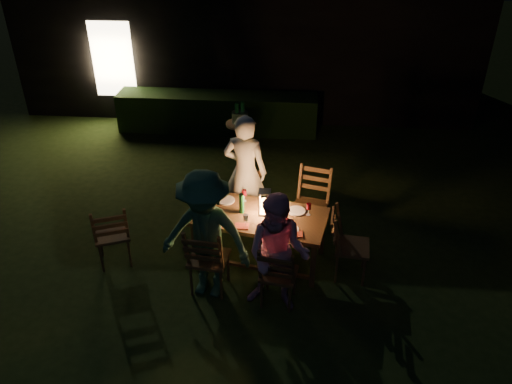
# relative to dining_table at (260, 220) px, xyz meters

# --- Properties ---
(garden_envelope) EXTENTS (40.00, 40.00, 3.20)m
(garden_envelope) POSITION_rel_dining_table_xyz_m (-0.76, 6.77, 0.92)
(garden_envelope) COLOR black
(garden_envelope) RESTS_ON ground
(dining_table) EXTENTS (1.90, 1.20, 0.73)m
(dining_table) POSITION_rel_dining_table_xyz_m (0.00, 0.00, 0.00)
(dining_table) COLOR #4E2D1A
(dining_table) RESTS_ON ground
(chair_near_left) EXTENTS (0.52, 0.55, 1.06)m
(chair_near_left) POSITION_rel_dining_table_xyz_m (-0.59, -0.67, -0.34)
(chair_near_left) COLOR #4E2D1A
(chair_near_left) RESTS_ON ground
(chair_near_right) EXTENTS (0.50, 0.52, 0.96)m
(chair_near_right) POSITION_rel_dining_table_xyz_m (0.30, -0.84, -0.37)
(chair_near_right) COLOR #4E2D1A
(chair_near_right) RESTS_ON ground
(chair_far_left) EXTENTS (0.48, 0.50, 0.90)m
(chair_far_left) POSITION_rel_dining_table_xyz_m (-0.30, 0.84, -0.39)
(chair_far_left) COLOR #4E2D1A
(chair_far_left) RESTS_ON ground
(chair_far_right) EXTENTS (0.60, 0.62, 1.08)m
(chair_far_right) POSITION_rel_dining_table_xyz_m (0.69, 0.65, -0.33)
(chair_far_right) COLOR #4E2D1A
(chair_far_right) RESTS_ON ground
(chair_end) EXTENTS (0.53, 0.50, 1.02)m
(chair_end) POSITION_rel_dining_table_xyz_m (1.21, -0.24, -0.35)
(chair_end) COLOR #4E2D1A
(chair_end) RESTS_ON ground
(chair_spare) EXTENTS (0.60, 0.62, 1.01)m
(chair_spare) POSITION_rel_dining_table_xyz_m (-1.97, -0.25, -0.36)
(chair_spare) COLOR #4E2D1A
(chair_spare) RESTS_ON ground
(person_house_side) EXTENTS (0.72, 0.54, 1.78)m
(person_house_side) POSITION_rel_dining_table_xyz_m (-0.29, 0.89, 0.23)
(person_house_side) COLOR white
(person_house_side) RESTS_ON ground
(person_opp_right) EXTENTS (0.86, 0.73, 1.57)m
(person_opp_right) POSITION_rel_dining_table_xyz_m (0.29, -0.89, 0.12)
(person_opp_right) COLOR pink
(person_opp_right) RESTS_ON ground
(person_opp_left) EXTENTS (1.23, 0.85, 1.75)m
(person_opp_left) POSITION_rel_dining_table_xyz_m (-0.60, -0.72, 0.21)
(person_opp_left) COLOR #2E5C3E
(person_opp_left) RESTS_ON ground
(lantern) EXTENTS (0.16, 0.16, 0.35)m
(lantern) POSITION_rel_dining_table_xyz_m (0.06, 0.04, 0.23)
(lantern) COLOR white
(lantern) RESTS_ON dining_table
(plate_far_left) EXTENTS (0.25, 0.25, 0.01)m
(plate_far_left) POSITION_rel_dining_table_xyz_m (-0.50, 0.32, 0.08)
(plate_far_left) COLOR white
(plate_far_left) RESTS_ON dining_table
(plate_near_left) EXTENTS (0.25, 0.25, 0.01)m
(plate_near_left) POSITION_rel_dining_table_xyz_m (-0.58, -0.11, 0.08)
(plate_near_left) COLOR white
(plate_near_left) RESTS_ON dining_table
(plate_far_right) EXTENTS (0.25, 0.25, 0.01)m
(plate_far_right) POSITION_rel_dining_table_xyz_m (0.48, 0.13, 0.08)
(plate_far_right) COLOR white
(plate_far_right) RESTS_ON dining_table
(plate_near_right) EXTENTS (0.25, 0.25, 0.01)m
(plate_near_right) POSITION_rel_dining_table_xyz_m (0.40, -0.30, 0.08)
(plate_near_right) COLOR white
(plate_near_right) RESTS_ON dining_table
(wineglass_a) EXTENTS (0.06, 0.06, 0.18)m
(wineglass_a) POSITION_rel_dining_table_xyz_m (-0.24, 0.33, 0.16)
(wineglass_a) COLOR #59070F
(wineglass_a) RESTS_ON dining_table
(wineglass_b) EXTENTS (0.06, 0.06, 0.18)m
(wineglass_b) POSITION_rel_dining_table_xyz_m (-0.73, 0.02, 0.16)
(wineglass_b) COLOR #59070F
(wineglass_b) RESTS_ON dining_table
(wineglass_c) EXTENTS (0.06, 0.06, 0.18)m
(wineglass_c) POSITION_rel_dining_table_xyz_m (0.24, -0.33, 0.16)
(wineglass_c) COLOR #59070F
(wineglass_c) RESTS_ON dining_table
(wineglass_d) EXTENTS (0.06, 0.06, 0.18)m
(wineglass_d) POSITION_rel_dining_table_xyz_m (0.64, 0.06, 0.16)
(wineglass_d) COLOR #59070F
(wineglass_d) RESTS_ON dining_table
(wineglass_e) EXTENTS (0.06, 0.06, 0.18)m
(wineglass_e) POSITION_rel_dining_table_xyz_m (-0.16, -0.28, 0.16)
(wineglass_e) COLOR silver
(wineglass_e) RESTS_ON dining_table
(bottle_table) EXTENTS (0.07, 0.07, 0.28)m
(bottle_table) POSITION_rel_dining_table_xyz_m (-0.25, 0.05, 0.21)
(bottle_table) COLOR #0F471E
(bottle_table) RESTS_ON dining_table
(napkin_left) EXTENTS (0.18, 0.14, 0.01)m
(napkin_left) POSITION_rel_dining_table_xyz_m (-0.21, -0.29, 0.08)
(napkin_left) COLOR red
(napkin_left) RESTS_ON dining_table
(napkin_right) EXTENTS (0.18, 0.14, 0.01)m
(napkin_right) POSITION_rel_dining_table_xyz_m (0.48, -0.40, 0.08)
(napkin_right) COLOR red
(napkin_right) RESTS_ON dining_table
(phone) EXTENTS (0.14, 0.07, 0.01)m
(phone) POSITION_rel_dining_table_xyz_m (-0.67, -0.18, 0.08)
(phone) COLOR black
(phone) RESTS_ON dining_table
(side_table) EXTENTS (0.53, 0.53, 0.72)m
(side_table) POSITION_rel_dining_table_xyz_m (-0.62, 3.10, -0.03)
(side_table) COLOR #906A48
(side_table) RESTS_ON ground
(ice_bucket) EXTENTS (0.30, 0.30, 0.22)m
(ice_bucket) POSITION_rel_dining_table_xyz_m (-0.62, 3.10, 0.17)
(ice_bucket) COLOR #A5A8AD
(ice_bucket) RESTS_ON side_table
(bottle_bucket_a) EXTENTS (0.07, 0.07, 0.32)m
(bottle_bucket_a) POSITION_rel_dining_table_xyz_m (-0.67, 3.06, 0.22)
(bottle_bucket_a) COLOR #0F471E
(bottle_bucket_a) RESTS_ON side_table
(bottle_bucket_b) EXTENTS (0.07, 0.07, 0.32)m
(bottle_bucket_b) POSITION_rel_dining_table_xyz_m (-0.57, 3.14, 0.22)
(bottle_bucket_b) COLOR #0F471E
(bottle_bucket_b) RESTS_ON side_table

